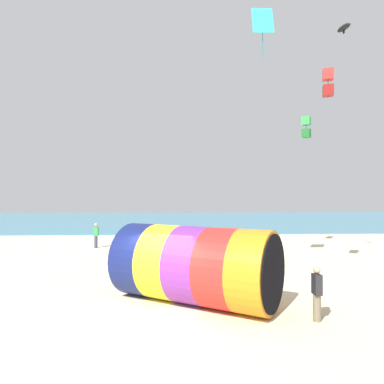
# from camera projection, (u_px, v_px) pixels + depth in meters

# --- Properties ---
(ground_plane) EXTENTS (120.00, 120.00, 0.00)m
(ground_plane) POSITION_uv_depth(u_px,v_px,m) (155.00, 313.00, 11.15)
(ground_plane) COLOR beige
(sea) EXTENTS (120.00, 40.00, 0.10)m
(sea) POSITION_uv_depth(u_px,v_px,m) (173.00, 219.00, 52.85)
(sea) COLOR teal
(sea) RESTS_ON ground
(giant_inflatable_tube) EXTENTS (6.31, 5.34, 2.74)m
(giant_inflatable_tube) POSITION_uv_depth(u_px,v_px,m) (195.00, 265.00, 12.23)
(giant_inflatable_tube) COLOR navy
(giant_inflatable_tube) RESTS_ON ground
(kite_handler) EXTENTS (0.24, 0.36, 1.68)m
(kite_handler) POSITION_uv_depth(u_px,v_px,m) (317.00, 293.00, 10.46)
(kite_handler) COLOR #726651
(kite_handler) RESTS_ON ground
(kite_red_box) EXTENTS (0.60, 0.60, 1.36)m
(kite_red_box) POSITION_uv_depth(u_px,v_px,m) (328.00, 83.00, 16.20)
(kite_red_box) COLOR red
(kite_green_box) EXTENTS (0.77, 0.77, 1.58)m
(kite_green_box) POSITION_uv_depth(u_px,v_px,m) (306.00, 127.00, 24.36)
(kite_green_box) COLOR green
(kite_cyan_diamond) EXTENTS (1.04, 0.52, 2.48)m
(kite_cyan_diamond) POSITION_uv_depth(u_px,v_px,m) (263.00, 21.00, 16.47)
(kite_cyan_diamond) COLOR #2DB2C6
(kite_black_parafoil) EXTENTS (0.55, 0.96, 0.46)m
(kite_black_parafoil) POSITION_uv_depth(u_px,v_px,m) (344.00, 28.00, 18.07)
(kite_black_parafoil) COLOR black
(bystander_near_water) EXTENTS (0.39, 0.27, 1.81)m
(bystander_near_water) POSITION_uv_depth(u_px,v_px,m) (96.00, 235.00, 24.88)
(bystander_near_water) COLOR #383D56
(bystander_near_water) RESTS_ON ground
(bystander_mid_beach) EXTENTS (0.33, 0.41, 1.81)m
(bystander_mid_beach) POSITION_uv_depth(u_px,v_px,m) (196.00, 250.00, 18.28)
(bystander_mid_beach) COLOR #383D56
(bystander_mid_beach) RESTS_ON ground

